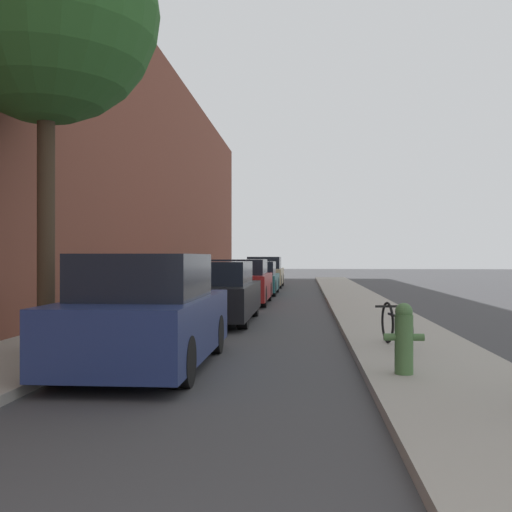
{
  "coord_description": "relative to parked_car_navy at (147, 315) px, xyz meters",
  "views": [
    {
      "loc": [
        1.17,
        -0.55,
        1.53
      ],
      "look_at": [
        0.3,
        10.44,
        1.54
      ],
      "focal_mm": 43.32,
      "sensor_mm": 36.0,
      "label": 1
    }
  ],
  "objects": [
    {
      "name": "parked_car_red",
      "position": [
        0.12,
        11.4,
        -0.04
      ],
      "size": [
        1.8,
        4.33,
        1.44
      ],
      "color": "black",
      "rests_on": "ground"
    },
    {
      "name": "sidewalk_right",
      "position": [
        3.89,
        8.23,
        -0.66
      ],
      "size": [
        2.0,
        52.0,
        0.12
      ],
      "color": "#9E998E",
      "rests_on": "ground"
    },
    {
      "name": "street_tree_near",
      "position": [
        -1.77,
        0.79,
        4.54
      ],
      "size": [
        3.45,
        3.45,
        6.89
      ],
      "color": "#423323",
      "rests_on": "sidewalk_left"
    },
    {
      "name": "parked_car_black",
      "position": [
        0.03,
        5.95,
        -0.05
      ],
      "size": [
        1.89,
        4.53,
        1.41
      ],
      "color": "black",
      "rests_on": "ground"
    },
    {
      "name": "sidewalk_left",
      "position": [
        -1.91,
        8.23,
        -0.66
      ],
      "size": [
        2.0,
        52.0,
        0.12
      ],
      "color": "#9E998E",
      "rests_on": "ground"
    },
    {
      "name": "bicycle",
      "position": [
        3.57,
        1.39,
        -0.26
      ],
      "size": [
        0.44,
        1.62,
        0.67
      ],
      "rotation": [
        0.0,
        0.0,
        0.14
      ],
      "color": "black",
      "rests_on": "sidewalk_right"
    },
    {
      "name": "parked_car_champagne",
      "position": [
        0.18,
        22.32,
        -0.01
      ],
      "size": [
        1.77,
        4.36,
        1.52
      ],
      "color": "black",
      "rests_on": "ground"
    },
    {
      "name": "building_facade_left",
      "position": [
        -3.26,
        8.23,
        3.69
      ],
      "size": [
        0.7,
        52.0,
        8.82
      ],
      "color": "brown",
      "rests_on": "ground"
    },
    {
      "name": "parked_car_teal",
      "position": [
        0.18,
        16.46,
        -0.09
      ],
      "size": [
        1.77,
        4.33,
        1.33
      ],
      "color": "black",
      "rests_on": "ground"
    },
    {
      "name": "ground_plane",
      "position": [
        0.99,
        8.23,
        -0.72
      ],
      "size": [
        120.0,
        120.0,
        0.0
      ],
      "primitive_type": "plane",
      "color": "#3D3D3F"
    },
    {
      "name": "parked_car_navy",
      "position": [
        0.0,
        0.0,
        0.0
      ],
      "size": [
        1.71,
        4.1,
        1.56
      ],
      "color": "black",
      "rests_on": "ground"
    },
    {
      "name": "fire_hydrant",
      "position": [
        3.35,
        -0.83,
        -0.17
      ],
      "size": [
        0.48,
        0.22,
        0.85
      ],
      "color": "#47703D",
      "rests_on": "sidewalk_right"
    }
  ]
}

